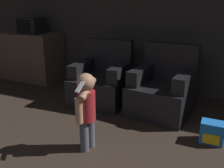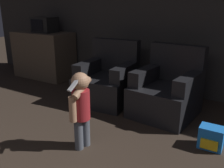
# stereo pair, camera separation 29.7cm
# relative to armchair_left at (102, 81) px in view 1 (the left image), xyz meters

# --- Properties ---
(wall_back) EXTENTS (8.40, 0.05, 2.60)m
(wall_back) POSITION_rel_armchair_left_xyz_m (0.68, 0.86, 0.98)
(wall_back) COLOR #33302D
(wall_back) RESTS_ON ground_plane
(armchair_left) EXTENTS (0.82, 0.89, 0.92)m
(armchair_left) POSITION_rel_armchair_left_xyz_m (0.00, 0.00, 0.00)
(armchair_left) COLOR black
(armchair_left) RESTS_ON ground_plane
(armchair_right) EXTENTS (0.84, 0.90, 0.92)m
(armchair_right) POSITION_rel_armchair_left_xyz_m (0.94, -0.00, 0.00)
(armchair_right) COLOR black
(armchair_right) RESTS_ON ground_plane
(person_toddler) EXTENTS (0.18, 0.32, 0.81)m
(person_toddler) POSITION_rel_armchair_left_xyz_m (0.48, -1.28, 0.16)
(person_toddler) COLOR #474C56
(person_toddler) RESTS_ON ground_plane
(toy_backpack) EXTENTS (0.24, 0.19, 0.24)m
(toy_backpack) POSITION_rel_armchair_left_xyz_m (1.63, -0.60, -0.20)
(toy_backpack) COLOR blue
(toy_backpack) RESTS_ON ground_plane
(kitchen_counter) EXTENTS (1.19, 0.62, 0.91)m
(kitchen_counter) POSITION_rel_armchair_left_xyz_m (-1.83, 0.48, 0.14)
(kitchen_counter) COLOR brown
(kitchen_counter) RESTS_ON ground_plane
(microwave) EXTENTS (0.45, 0.34, 0.29)m
(microwave) POSITION_rel_armchair_left_xyz_m (-1.74, 0.48, 0.73)
(microwave) COLOR black
(microwave) RESTS_ON kitchen_counter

